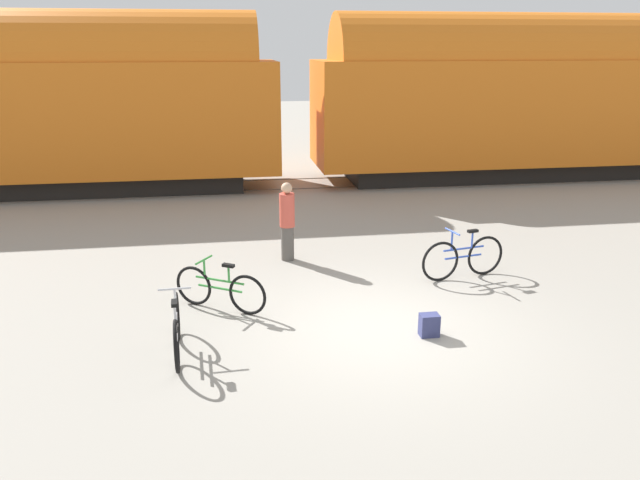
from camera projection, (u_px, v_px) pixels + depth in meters
name	position (u px, v px, depth m)	size (l,w,h in m)	color
ground_plane	(380.00, 327.00, 9.55)	(80.00, 80.00, 0.00)	gray
freight_train	(296.00, 96.00, 18.59)	(58.32, 2.92, 5.08)	black
rail_near	(300.00, 189.00, 18.70)	(70.32, 0.07, 0.01)	#4C4238
rail_far	(295.00, 179.00, 20.06)	(70.32, 0.07, 0.01)	#4C4238
bicycle_blue	(463.00, 257.00, 11.46)	(1.69, 0.48, 0.94)	black
bicycle_silver	(177.00, 329.00, 8.62)	(0.46, 1.68, 0.89)	black
bicycle_green	(220.00, 289.00, 10.09)	(1.45, 0.94, 0.83)	black
person_in_red	(287.00, 221.00, 12.31)	(0.30, 0.30, 1.58)	#514C47
backpack	(429.00, 325.00, 9.23)	(0.28, 0.20, 0.34)	navy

